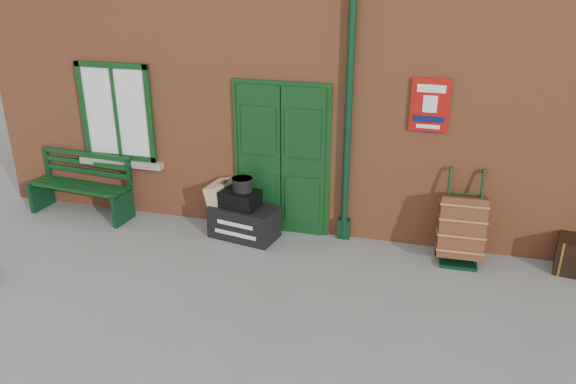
% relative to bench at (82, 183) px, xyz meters
% --- Properties ---
extents(ground, '(80.00, 80.00, 0.00)m').
position_rel_bench_xyz_m(ground, '(3.52, -1.22, -0.52)').
color(ground, gray).
rests_on(ground, ground).
extents(station_building, '(10.30, 4.30, 4.36)m').
position_rel_bench_xyz_m(station_building, '(3.52, 2.27, 1.65)').
color(station_building, '#A85836').
rests_on(station_building, ground).
extents(bench, '(1.69, 0.66, 1.03)m').
position_rel_bench_xyz_m(bench, '(0.00, 0.00, 0.00)').
color(bench, '#0E3514').
rests_on(bench, ground).
extents(houdini_trunk, '(1.04, 0.69, 0.48)m').
position_rel_bench_xyz_m(houdini_trunk, '(2.75, -0.12, -0.28)').
color(houdini_trunk, black).
rests_on(houdini_trunk, ground).
extents(strongbox, '(0.59, 0.47, 0.24)m').
position_rel_bench_xyz_m(strongbox, '(2.70, -0.12, 0.08)').
color(strongbox, black).
rests_on(strongbox, houdini_trunk).
extents(hatbox, '(0.34, 0.34, 0.19)m').
position_rel_bench_xyz_m(hatbox, '(2.73, -0.09, 0.30)').
color(hatbox, black).
rests_on(hatbox, strongbox).
extents(suitcase_back, '(0.43, 0.58, 0.77)m').
position_rel_bench_xyz_m(suitcase_back, '(2.38, 0.03, -0.13)').
color(suitcase_back, tan).
rests_on(suitcase_back, ground).
extents(suitcase_front, '(0.41, 0.52, 0.67)m').
position_rel_bench_xyz_m(suitcase_front, '(2.56, 0.03, -0.18)').
color(suitcase_front, tan).
rests_on(suitcase_front, ground).
extents(porter_trolley, '(0.61, 0.66, 1.23)m').
position_rel_bench_xyz_m(porter_trolley, '(5.79, 0.00, -0.04)').
color(porter_trolley, black).
rests_on(porter_trolley, ground).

